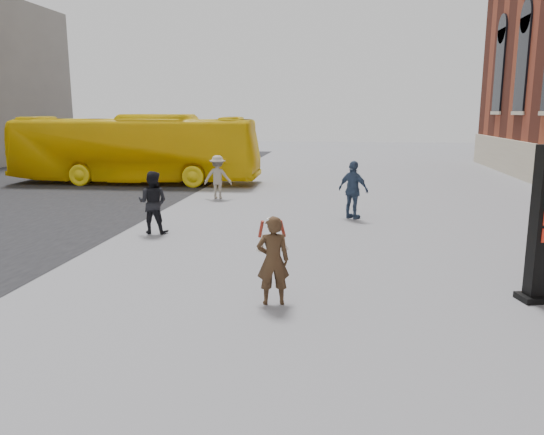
# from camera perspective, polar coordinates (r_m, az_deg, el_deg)

# --- Properties ---
(ground) EXTENTS (100.00, 100.00, 0.00)m
(ground) POSITION_cam_1_polar(r_m,az_deg,el_deg) (9.01, 1.31, -9.61)
(ground) COLOR #9E9EA3
(woman) EXTENTS (0.66, 0.62, 1.53)m
(woman) POSITION_cam_1_polar(r_m,az_deg,el_deg) (8.93, 0.10, -4.51)
(woman) COLOR #322113
(woman) RESTS_ON ground
(bus) EXTENTS (11.23, 2.91, 3.11)m
(bus) POSITION_cam_1_polar(r_m,az_deg,el_deg) (24.99, -14.46, 7.15)
(bus) COLOR yellow
(bus) RESTS_ON road
(pedestrian_a) EXTENTS (0.83, 0.66, 1.67)m
(pedestrian_a) POSITION_cam_1_polar(r_m,az_deg,el_deg) (14.52, -12.70, 1.60)
(pedestrian_a) COLOR black
(pedestrian_a) RESTS_ON ground
(pedestrian_b) EXTENTS (1.07, 0.64, 1.62)m
(pedestrian_b) POSITION_cam_1_polar(r_m,az_deg,el_deg) (20.02, -5.85, 4.35)
(pedestrian_b) COLOR gray
(pedestrian_b) RESTS_ON ground
(pedestrian_c) EXTENTS (1.10, 0.95, 1.77)m
(pedestrian_c) POSITION_cam_1_polar(r_m,az_deg,el_deg) (16.28, 8.74, 2.95)
(pedestrian_c) COLOR #344763
(pedestrian_c) RESTS_ON ground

